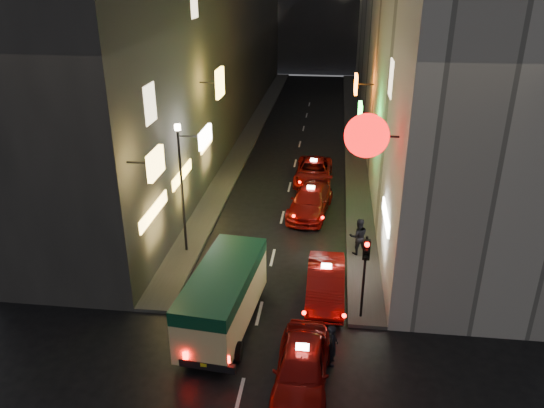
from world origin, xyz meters
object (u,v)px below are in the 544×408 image
at_px(taxi_near, 302,365).
at_px(lamp_post, 181,181).
at_px(minibus, 223,292).
at_px(traffic_light, 365,261).
at_px(pedestrian_crossing, 333,343).

xyz_separation_m(taxi_near, lamp_post, (-6.14, 8.31, 2.85)).
bearing_deg(minibus, lamp_post, 118.67).
xyz_separation_m(minibus, lamp_post, (-3.00, 5.49, 2.17)).
distance_m(taxi_near, traffic_light, 4.67).
bearing_deg(lamp_post, pedestrian_crossing, -44.94).
relative_size(taxi_near, traffic_light, 1.58).
height_order(pedestrian_crossing, lamp_post, lamp_post).
distance_m(pedestrian_crossing, traffic_light, 3.32).
bearing_deg(taxi_near, minibus, 138.06).
distance_m(minibus, lamp_post, 6.62).
relative_size(pedestrian_crossing, lamp_post, 0.29).
xyz_separation_m(traffic_light, lamp_post, (-8.20, 4.53, 1.04)).
height_order(minibus, pedestrian_crossing, minibus).
bearing_deg(pedestrian_crossing, minibus, 66.88).
xyz_separation_m(minibus, traffic_light, (5.20, 0.96, 1.13)).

